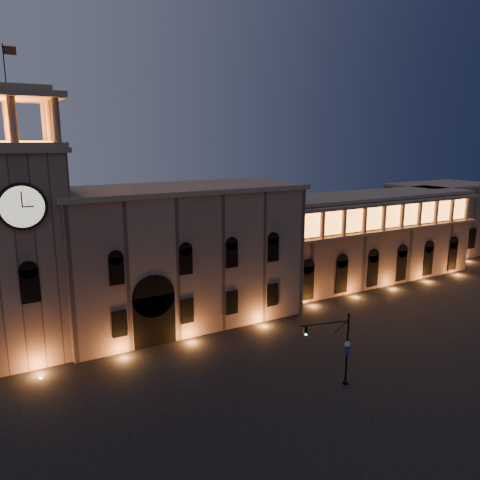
# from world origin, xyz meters

# --- Properties ---
(ground) EXTENTS (160.00, 160.00, 0.00)m
(ground) POSITION_xyz_m (0.00, 0.00, 0.00)
(ground) COLOR black
(ground) RESTS_ON ground
(government_building) EXTENTS (30.80, 12.80, 17.60)m
(government_building) POSITION_xyz_m (-2.08, 21.93, 8.77)
(government_building) COLOR #7B5F50
(government_building) RESTS_ON ground
(clock_tower) EXTENTS (9.80, 9.80, 32.40)m
(clock_tower) POSITION_xyz_m (-20.50, 20.98, 12.50)
(clock_tower) COLOR #7B5F50
(clock_tower) RESTS_ON ground
(colonnade_wing) EXTENTS (40.60, 11.50, 14.50)m
(colonnade_wing) POSITION_xyz_m (32.00, 23.92, 7.33)
(colonnade_wing) COLOR #765B4C
(colonnade_wing) RESTS_ON ground
(secondary_building) EXTENTS (20.00, 12.00, 14.00)m
(secondary_building) POSITION_xyz_m (58.00, 30.00, 7.00)
(secondary_building) COLOR #765B4C
(secondary_building) RESTS_ON ground
(traffic_light) EXTENTS (5.19, 1.46, 7.27)m
(traffic_light) POSITION_xyz_m (4.36, -1.09, 3.82)
(traffic_light) COLOR black
(traffic_light) RESTS_ON ground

